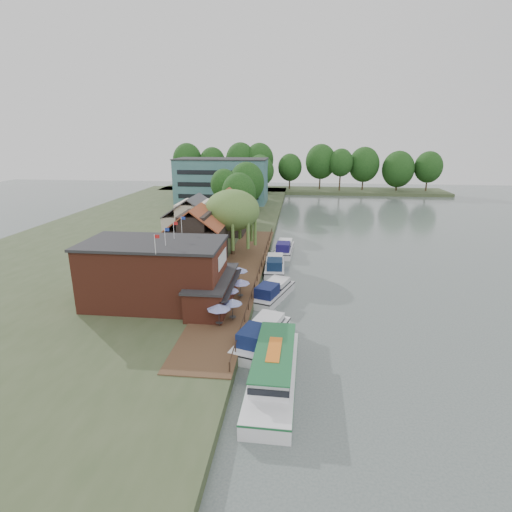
{
  "coord_description": "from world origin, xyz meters",
  "views": [
    {
      "loc": [
        -0.12,
        -41.73,
        19.41
      ],
      "look_at": [
        -6.0,
        12.0,
        3.0
      ],
      "focal_mm": 28.0,
      "sensor_mm": 36.0,
      "label": 1
    }
  ],
  "objects_px": {
    "willow": "(232,223)",
    "cruiser_0": "(262,332)",
    "umbrella_4": "(239,276)",
    "hotel_block": "(222,181)",
    "umbrella_2": "(230,297)",
    "umbrella_1": "(233,310)",
    "cruiser_3": "(284,247)",
    "cruiser_2": "(275,264)",
    "cruiser_1": "(273,290)",
    "swan": "(259,379)",
    "cottage_c": "(227,212)",
    "umbrella_3": "(240,289)",
    "cottage_a": "(197,236)",
    "umbrella_0": "(219,315)",
    "tour_boat": "(273,369)",
    "pub": "(172,273)",
    "cottage_b": "(194,221)"
  },
  "relations": [
    {
      "from": "cottage_c",
      "to": "cruiser_3",
      "type": "relative_size",
      "value": 0.86
    },
    {
      "from": "cottage_a",
      "to": "pub",
      "type": "bearing_deg",
      "value": -86.19
    },
    {
      "from": "cruiser_3",
      "to": "umbrella_0",
      "type": "bearing_deg",
      "value": -96.87
    },
    {
      "from": "umbrella_1",
      "to": "cruiser_3",
      "type": "bearing_deg",
      "value": 81.76
    },
    {
      "from": "willow",
      "to": "tour_boat",
      "type": "relative_size",
      "value": 0.78
    },
    {
      "from": "cottage_a",
      "to": "cruiser_2",
      "type": "xyz_separation_m",
      "value": [
        11.55,
        0.33,
        -4.06
      ]
    },
    {
      "from": "hotel_block",
      "to": "tour_boat",
      "type": "distance_m",
      "value": 86.38
    },
    {
      "from": "cruiser_1",
      "to": "cruiser_2",
      "type": "xyz_separation_m",
      "value": [
        -0.42,
        10.32,
        0.01
      ]
    },
    {
      "from": "swan",
      "to": "cottage_c",
      "type": "bearing_deg",
      "value": 103.34
    },
    {
      "from": "tour_boat",
      "to": "umbrella_0",
      "type": "bearing_deg",
      "value": 129.14
    },
    {
      "from": "umbrella_4",
      "to": "tour_boat",
      "type": "relative_size",
      "value": 0.18
    },
    {
      "from": "pub",
      "to": "hotel_block",
      "type": "height_order",
      "value": "hotel_block"
    },
    {
      "from": "tour_boat",
      "to": "pub",
      "type": "bearing_deg",
      "value": 135.01
    },
    {
      "from": "willow",
      "to": "cruiser_3",
      "type": "distance_m",
      "value": 10.63
    },
    {
      "from": "umbrella_2",
      "to": "tour_boat",
      "type": "xyz_separation_m",
      "value": [
        5.7,
        -12.42,
        -0.83
      ]
    },
    {
      "from": "cruiser_0",
      "to": "cruiser_2",
      "type": "relative_size",
      "value": 1.05
    },
    {
      "from": "hotel_block",
      "to": "umbrella_1",
      "type": "height_order",
      "value": "hotel_block"
    },
    {
      "from": "umbrella_1",
      "to": "swan",
      "type": "height_order",
      "value": "umbrella_1"
    },
    {
      "from": "hotel_block",
      "to": "tour_boat",
      "type": "height_order",
      "value": "hotel_block"
    },
    {
      "from": "hotel_block",
      "to": "umbrella_2",
      "type": "height_order",
      "value": "hotel_block"
    },
    {
      "from": "umbrella_2",
      "to": "umbrella_3",
      "type": "xyz_separation_m",
      "value": [
        0.84,
        2.51,
        0.0
      ]
    },
    {
      "from": "umbrella_1",
      "to": "swan",
      "type": "distance_m",
      "value": 9.69
    },
    {
      "from": "umbrella_0",
      "to": "umbrella_1",
      "type": "xyz_separation_m",
      "value": [
        1.13,
        1.42,
        0.0
      ]
    },
    {
      "from": "willow",
      "to": "cruiser_0",
      "type": "relative_size",
      "value": 1.01
    },
    {
      "from": "willow",
      "to": "umbrella_3",
      "type": "bearing_deg",
      "value": -77.8
    },
    {
      "from": "umbrella_2",
      "to": "umbrella_4",
      "type": "xyz_separation_m",
      "value": [
        0.01,
        6.79,
        0.0
      ]
    },
    {
      "from": "cottage_b",
      "to": "cruiser_0",
      "type": "relative_size",
      "value": 0.93
    },
    {
      "from": "cruiser_1",
      "to": "umbrella_4",
      "type": "bearing_deg",
      "value": -178.84
    },
    {
      "from": "pub",
      "to": "umbrella_2",
      "type": "distance_m",
      "value": 6.95
    },
    {
      "from": "hotel_block",
      "to": "umbrella_2",
      "type": "relative_size",
      "value": 10.69
    },
    {
      "from": "cruiser_0",
      "to": "umbrella_4",
      "type": "bearing_deg",
      "value": 124.36
    },
    {
      "from": "cruiser_1",
      "to": "cruiser_2",
      "type": "distance_m",
      "value": 10.33
    },
    {
      "from": "hotel_block",
      "to": "swan",
      "type": "bearing_deg",
      "value": -77.16
    },
    {
      "from": "pub",
      "to": "umbrella_2",
      "type": "relative_size",
      "value": 8.42
    },
    {
      "from": "cottage_c",
      "to": "willow",
      "type": "height_order",
      "value": "willow"
    },
    {
      "from": "pub",
      "to": "cruiser_2",
      "type": "distance_m",
      "value": 18.93
    },
    {
      "from": "willow",
      "to": "umbrella_1",
      "type": "distance_m",
      "value": 24.36
    },
    {
      "from": "cottage_a",
      "to": "umbrella_2",
      "type": "bearing_deg",
      "value": -63.93
    },
    {
      "from": "umbrella_2",
      "to": "cottage_a",
      "type": "bearing_deg",
      "value": 116.07
    },
    {
      "from": "cottage_b",
      "to": "umbrella_1",
      "type": "xyz_separation_m",
      "value": [
        11.41,
        -28.72,
        -2.96
      ]
    },
    {
      "from": "umbrella_3",
      "to": "willow",
      "type": "bearing_deg",
      "value": 102.2
    },
    {
      "from": "umbrella_3",
      "to": "umbrella_2",
      "type": "bearing_deg",
      "value": -108.52
    },
    {
      "from": "umbrella_1",
      "to": "cruiser_0",
      "type": "relative_size",
      "value": 0.23
    },
    {
      "from": "umbrella_4",
      "to": "swan",
      "type": "xyz_separation_m",
      "value": [
        4.49,
        -18.89,
        -2.07
      ]
    },
    {
      "from": "umbrella_1",
      "to": "cruiser_0",
      "type": "bearing_deg",
      "value": -38.7
    },
    {
      "from": "umbrella_2",
      "to": "cruiser_2",
      "type": "distance_m",
      "value": 16.25
    },
    {
      "from": "cruiser_1",
      "to": "hotel_block",
      "type": "bearing_deg",
      "value": 124.78
    },
    {
      "from": "umbrella_1",
      "to": "umbrella_4",
      "type": "distance_m",
      "value": 10.17
    },
    {
      "from": "cottage_a",
      "to": "umbrella_4",
      "type": "height_order",
      "value": "cottage_a"
    },
    {
      "from": "tour_boat",
      "to": "swan",
      "type": "bearing_deg",
      "value": 166.58
    }
  ]
}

